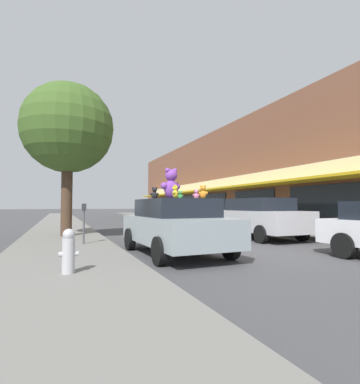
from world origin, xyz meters
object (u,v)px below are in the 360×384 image
at_px(plush_art_car, 175,225).
at_px(fire_hydrant, 69,251).
at_px(teddy_bear_pink, 196,194).
at_px(parked_car_far_center, 259,217).
at_px(parking_meter, 84,218).
at_px(teddy_bear_green, 180,195).
at_px(teddy_bear_orange, 203,192).
at_px(teddy_bear_black, 154,193).
at_px(parked_car_far_right, 204,215).
at_px(teddy_bear_yellow, 175,192).
at_px(teddy_bear_giant, 171,184).
at_px(street_tree, 68,129).

distance_m(plush_art_car, fire_hydrant, 3.57).
bearing_deg(teddy_bear_pink, parked_car_far_center, -148.81).
bearing_deg(parking_meter, teddy_bear_green, -28.55).
height_order(plush_art_car, fire_hydrant, plush_art_car).
relative_size(parked_car_far_center, fire_hydrant, 5.60).
relative_size(teddy_bear_orange, parked_car_far_center, 0.08).
distance_m(teddy_bear_black, parked_car_far_right, 8.68).
xyz_separation_m(teddy_bear_yellow, fire_hydrant, (-2.51, -1.21, -1.16)).
height_order(teddy_bear_orange, parking_meter, teddy_bear_orange).
distance_m(plush_art_car, parked_car_far_right, 8.87).
relative_size(teddy_bear_orange, teddy_bear_black, 1.03).
distance_m(plush_art_car, teddy_bear_giant, 1.15).
relative_size(street_tree, parking_meter, 4.89).
height_order(plush_art_car, teddy_bear_pink, teddy_bear_pink).
bearing_deg(street_tree, teddy_bear_green, -54.38).
bearing_deg(plush_art_car, street_tree, 116.66).
bearing_deg(teddy_bear_giant, teddy_bear_black, -79.22).
height_order(plush_art_car, teddy_bear_giant, teddy_bear_giant).
bearing_deg(teddy_bear_giant, parking_meter, -60.48).
xyz_separation_m(teddy_bear_orange, street_tree, (-3.36, 5.57, 2.78)).
xyz_separation_m(teddy_bear_yellow, parked_car_far_center, (5.04, 3.37, -0.82)).
relative_size(teddy_bear_giant, parked_car_far_right, 0.20).
distance_m(teddy_bear_orange, street_tree, 7.07).
relative_size(teddy_bear_black, parking_meter, 0.29).
height_order(teddy_bear_pink, teddy_bear_orange, teddy_bear_orange).
height_order(street_tree, fire_hydrant, street_tree).
xyz_separation_m(plush_art_car, teddy_bear_black, (-0.43, 0.58, 0.90)).
distance_m(teddy_bear_giant, teddy_bear_yellow, 0.94).
bearing_deg(teddy_bear_yellow, plush_art_car, -164.63).
height_order(teddy_bear_yellow, parking_meter, teddy_bear_yellow).
bearing_deg(teddy_bear_orange, parked_car_far_right, -70.23).
relative_size(teddy_bear_pink, fire_hydrant, 0.38).
distance_m(teddy_bear_pink, parked_car_far_right, 8.43).
xyz_separation_m(teddy_bear_pink, teddy_bear_orange, (-0.10, -0.66, 0.04)).
distance_m(teddy_bear_giant, fire_hydrant, 3.72).
height_order(teddy_bear_black, parked_car_far_center, teddy_bear_black).
relative_size(teddy_bear_orange, teddy_bear_green, 1.37).
relative_size(teddy_bear_yellow, teddy_bear_black, 0.91).
relative_size(teddy_bear_yellow, teddy_bear_green, 1.22).
distance_m(teddy_bear_orange, parked_car_far_right, 9.06).
bearing_deg(teddy_bear_orange, teddy_bear_giant, 13.09).
distance_m(teddy_bear_yellow, teddy_bear_black, 1.48).
height_order(plush_art_car, parked_car_far_center, parked_car_far_center).
height_order(teddy_bear_green, parking_meter, teddy_bear_green).
bearing_deg(parking_meter, teddy_bear_pink, -33.25).
bearing_deg(teddy_bear_yellow, street_tree, -121.23).
xyz_separation_m(teddy_bear_pink, parking_meter, (-3.01, 1.97, -0.72)).
xyz_separation_m(teddy_bear_pink, teddy_bear_black, (-1.15, 0.43, 0.03)).
bearing_deg(parked_car_far_center, teddy_bear_green, -156.90).
relative_size(teddy_bear_green, parking_meter, 0.22).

